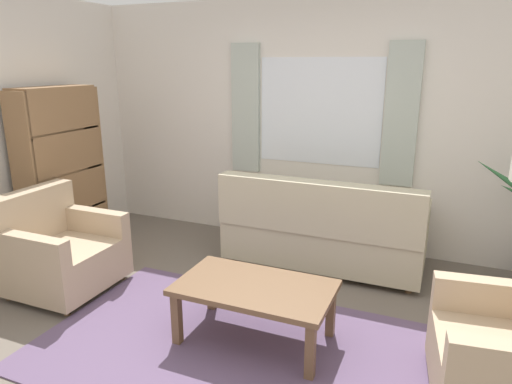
{
  "coord_description": "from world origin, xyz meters",
  "views": [
    {
      "loc": [
        1.28,
        -2.52,
        1.95
      ],
      "look_at": [
        -0.08,
        0.7,
        0.96
      ],
      "focal_mm": 32.21,
      "sensor_mm": 36.0,
      "label": 1
    }
  ],
  "objects": [
    {
      "name": "ground_plane",
      "position": [
        0.0,
        0.0,
        0.0
      ],
      "size": [
        6.24,
        6.24,
        0.0
      ],
      "primitive_type": "plane",
      "color": "#6B6056"
    },
    {
      "name": "wall_back",
      "position": [
        0.0,
        2.26,
        1.3
      ],
      "size": [
        5.32,
        0.12,
        2.6
      ],
      "primitive_type": "cube",
      "color": "silver",
      "rests_on": "ground_plane"
    },
    {
      "name": "window_with_curtains",
      "position": [
        0.0,
        2.18,
        1.45
      ],
      "size": [
        1.98,
        0.07,
        1.4
      ],
      "color": "white"
    },
    {
      "name": "area_rug",
      "position": [
        0.0,
        0.0,
        0.01
      ],
      "size": [
        2.68,
        1.71,
        0.01
      ],
      "primitive_type": "cube",
      "color": "#604C6B",
      "rests_on": "ground_plane"
    },
    {
      "name": "couch",
      "position": [
        0.24,
        1.59,
        0.37
      ],
      "size": [
        1.9,
        0.82,
        0.92
      ],
      "rotation": [
        0.0,
        0.0,
        3.14
      ],
      "color": "#BCB293",
      "rests_on": "ground_plane"
    },
    {
      "name": "armchair_left",
      "position": [
        -1.77,
        0.23,
        0.35
      ],
      "size": [
        0.82,
        0.84,
        0.88
      ],
      "rotation": [
        0.0,
        0.0,
        1.58
      ],
      "color": "tan",
      "rests_on": "ground_plane"
    },
    {
      "name": "coffee_table",
      "position": [
        0.13,
        0.17,
        0.38
      ],
      "size": [
        1.1,
        0.64,
        0.44
      ],
      "color": "brown",
      "rests_on": "ground_plane"
    },
    {
      "name": "bookshelf",
      "position": [
        -2.35,
        0.97,
        0.88
      ],
      "size": [
        0.3,
        0.94,
        1.72
      ],
      "rotation": [
        0.0,
        0.0,
        -1.57
      ],
      "color": "olive",
      "rests_on": "ground_plane"
    }
  ]
}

